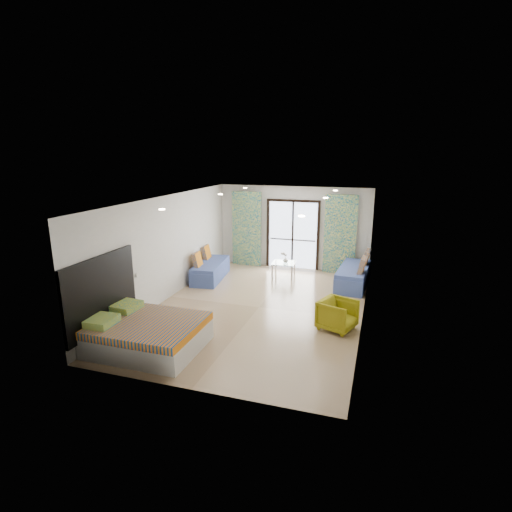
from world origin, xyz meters
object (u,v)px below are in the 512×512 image
(daybed_left, at_px, (210,270))
(bed, at_px, (147,334))
(coffee_table, at_px, (284,264))
(armchair, at_px, (338,313))
(daybed_right, at_px, (354,275))

(daybed_left, bearing_deg, bed, -89.34)
(coffee_table, distance_m, armchair, 3.91)
(bed, relative_size, coffee_table, 2.59)
(bed, xyz_separation_m, daybed_left, (-0.64, 4.46, -0.01))
(armchair, bearing_deg, bed, 140.06)
(bed, distance_m, daybed_right, 6.26)
(daybed_right, bearing_deg, coffee_table, 178.00)
(coffee_table, bearing_deg, bed, -105.17)
(daybed_right, distance_m, armchair, 3.12)
(daybed_left, relative_size, coffee_table, 2.47)
(coffee_table, bearing_deg, armchair, -58.73)
(armchair, bearing_deg, coffee_table, 51.31)
(daybed_left, relative_size, daybed_right, 0.96)
(daybed_right, relative_size, armchair, 2.79)
(bed, relative_size, daybed_right, 1.00)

